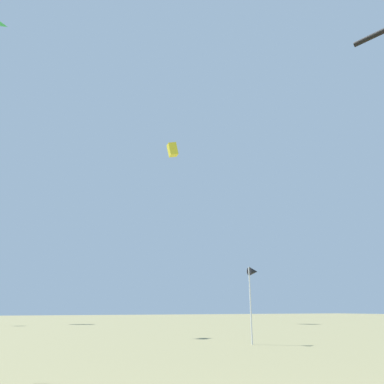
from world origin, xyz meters
The scene contains 3 objects.
distant_kite_yellow_low_left centered at (8.84, 24.54, 12.73)m, with size 0.90×0.73×1.11m.
distant_kite_green_mid_left centered at (-3.46, 17.87, 14.86)m, with size 0.65×0.60×0.39m.
marker_flag centered at (4.85, 8.45, 1.77)m, with size 0.30×0.24×2.04m.
Camera 1 is at (-1.35, -0.69, 0.92)m, focal length 35.49 mm.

